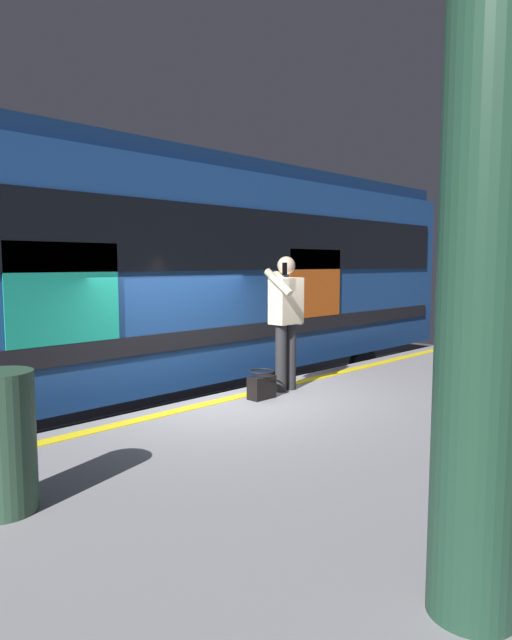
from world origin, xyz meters
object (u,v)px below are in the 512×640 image
(passenger, at_px, (286,312))
(trash_bin, at_px, (2,442))
(handbag, at_px, (262,386))
(station_column, at_px, (487,202))
(train_carriage, at_px, (157,269))

(passenger, xyz_separation_m, trash_bin, (3.79, 0.97, -0.53))
(passenger, xyz_separation_m, handbag, (0.51, 0.09, -0.83))
(passenger, distance_m, station_column, 4.52)
(passenger, height_order, handbag, passenger)
(passenger, relative_size, handbag, 4.97)
(passenger, relative_size, station_column, 0.45)
(station_column, xyz_separation_m, trash_bin, (1.09, -2.56, -1.38))
(train_carriage, relative_size, station_column, 3.47)
(train_carriage, bearing_deg, handbag, 79.41)
(train_carriage, distance_m, passenger, 2.80)
(train_carriage, bearing_deg, passenger, 89.63)
(handbag, distance_m, trash_bin, 3.40)
(trash_bin, bearing_deg, train_carriage, -135.66)
(passenger, bearing_deg, handbag, 9.45)
(station_column, bearing_deg, train_carriage, -113.35)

